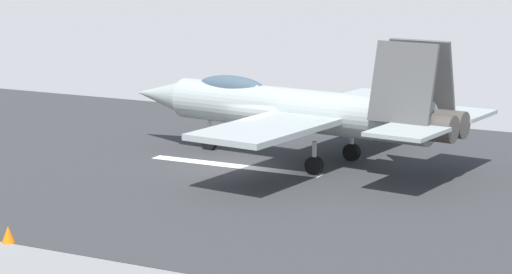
{
  "coord_description": "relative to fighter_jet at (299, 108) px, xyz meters",
  "views": [
    {
      "loc": [
        -19.88,
        36.92,
        9.54
      ],
      "look_at": [
        -2.88,
        3.76,
        2.2
      ],
      "focal_mm": 70.92,
      "sensor_mm": 36.0,
      "label": 1
    }
  ],
  "objects": [
    {
      "name": "marker_cone_mid",
      "position": [
        3.32,
        14.9,
        -2.11
      ],
      "size": [
        0.44,
        0.44,
        0.55
      ],
      "primitive_type": "cone",
      "color": "orange",
      "rests_on": "ground"
    },
    {
      "name": "runway_strip",
      "position": [
        2.02,
        1.93,
        -2.37
      ],
      "size": [
        240.0,
        26.0,
        0.02
      ],
      "color": "#323335",
      "rests_on": "ground"
    },
    {
      "name": "fighter_jet",
      "position": [
        0.0,
        0.0,
        0.0
      ],
      "size": [
        16.92,
        14.64,
        5.58
      ],
      "color": "#99A2A0",
      "rests_on": "ground"
    },
    {
      "name": "ground_plane",
      "position": [
        2.04,
        1.93,
        -2.38
      ],
      "size": [
        400.0,
        400.0,
        0.0
      ],
      "primitive_type": "plane",
      "color": "gray"
    }
  ]
}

